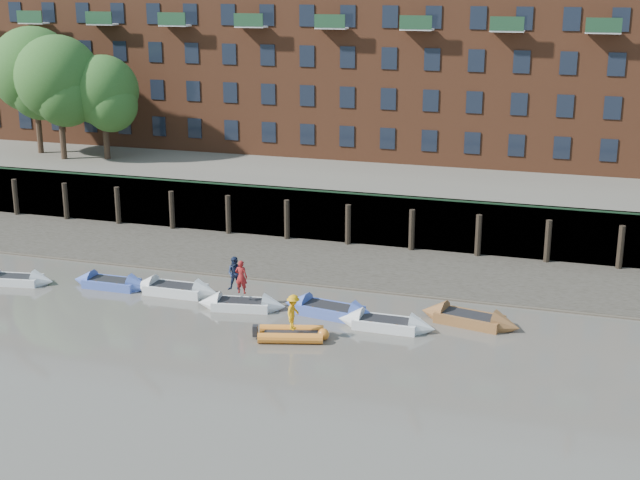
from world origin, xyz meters
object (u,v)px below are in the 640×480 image
at_px(rowboat_5, 386,324).
at_px(rowboat_2, 176,289).
at_px(person_rib_crew, 293,312).
at_px(rowboat_6, 469,319).
at_px(rowboat_3, 242,305).
at_px(rib_tender, 294,334).
at_px(rowboat_1, 112,283).
at_px(rowboat_4, 330,310).
at_px(rowboat_0, 15,280).
at_px(person_rower_b, 235,274).
at_px(person_rower_a, 241,277).

bearing_deg(rowboat_5, rowboat_2, 173.67).
bearing_deg(person_rib_crew, rowboat_6, -57.37).
bearing_deg(rowboat_2, rowboat_3, -13.73).
xyz_separation_m(rowboat_2, rowboat_6, (15.33, 0.41, 0.00)).
bearing_deg(rowboat_3, rib_tender, -47.09).
xyz_separation_m(rowboat_1, rib_tender, (11.66, -3.79, 0.01)).
relative_size(rowboat_6, person_rib_crew, 3.10).
xyz_separation_m(rowboat_2, rowboat_4, (8.62, -0.49, 0.01)).
height_order(rowboat_1, rib_tender, rowboat_1).
xyz_separation_m(rowboat_1, rowboat_4, (12.37, -0.40, 0.02)).
xyz_separation_m(rowboat_1, rowboat_2, (3.75, 0.09, 0.02)).
bearing_deg(rowboat_1, rowboat_5, -4.74).
height_order(rowboat_0, rowboat_3, rowboat_3).
relative_size(rowboat_3, person_rower_b, 2.65).
height_order(rowboat_4, person_rower_b, person_rower_b).
bearing_deg(rowboat_1, person_rower_b, -5.22).
height_order(rib_tender, person_rib_crew, person_rib_crew).
bearing_deg(rowboat_5, rowboat_6, 25.98).
xyz_separation_m(rowboat_0, rib_tender, (16.97, -2.77, 0.02)).
relative_size(rowboat_1, rowboat_5, 0.96).
distance_m(rowboat_4, rib_tender, 3.46).
bearing_deg(rib_tender, rowboat_0, 155.09).
xyz_separation_m(rowboat_0, rowboat_5, (20.70, -0.26, 0.02)).
distance_m(rowboat_1, rowboat_6, 19.08).
relative_size(rowboat_1, rowboat_3, 0.98).
bearing_deg(rowboat_3, rowboat_0, 170.83).
bearing_deg(rowboat_5, person_rib_crew, -144.56).
bearing_deg(rowboat_6, person_rower_b, -162.32).
relative_size(rowboat_3, rowboat_4, 0.89).
bearing_deg(person_rib_crew, rowboat_1, 73.54).
height_order(rowboat_5, person_rib_crew, person_rib_crew).
bearing_deg(rowboat_5, rowboat_4, 164.30).
bearing_deg(rowboat_5, rib_tender, -145.71).
bearing_deg(rib_tender, rowboat_3, 126.96).
bearing_deg(person_rib_crew, person_rower_b, 54.43).
height_order(rowboat_0, rowboat_4, rowboat_4).
distance_m(rowboat_2, person_rower_b, 4.11).
height_order(rowboat_5, person_rower_a, person_rower_a).
bearing_deg(person_rib_crew, person_rower_a, 54.14).
height_order(rowboat_0, rowboat_5, rowboat_5).
bearing_deg(rowboat_4, person_rower_b, -167.91).
xyz_separation_m(rowboat_0, rowboat_2, (9.05, 1.10, 0.03)).
bearing_deg(person_rib_crew, rowboat_4, -9.27).
distance_m(rowboat_1, person_rower_a, 8.14).
relative_size(rowboat_4, person_rower_a, 3.03).
bearing_deg(rowboat_0, person_rower_a, -8.98).
bearing_deg(rowboat_1, rowboat_4, -1.87).
bearing_deg(rowboat_0, person_rib_crew, -18.71).
bearing_deg(rowboat_0, rowboat_5, -9.80).
bearing_deg(rowboat_0, rowboat_4, -7.10).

